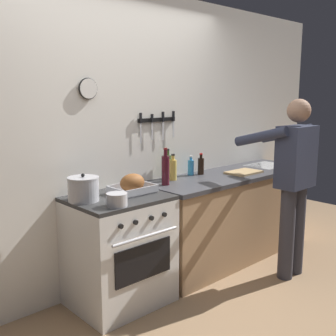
{
  "coord_description": "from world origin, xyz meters",
  "views": [
    {
      "loc": [
        -2.06,
        -1.59,
        1.71
      ],
      "look_at": [
        0.19,
        0.85,
        1.1
      ],
      "focal_mm": 43.69,
      "sensor_mm": 36.0,
      "label": 1
    }
  ],
  "objects_px": {
    "bottle_dish_soap": "(191,167)",
    "bottle_olive_oil": "(168,166)",
    "saucepan": "(117,200)",
    "roasting_pan": "(132,185)",
    "bottle_cooking_oil": "(173,169)",
    "bottle_soy_sauce": "(201,166)",
    "stove": "(119,250)",
    "stock_pot": "(83,189)",
    "person_cook": "(293,177)",
    "bottle_wine_red": "(166,169)",
    "cutting_board": "(244,172)"
  },
  "relations": [
    {
      "from": "bottle_dish_soap",
      "to": "bottle_olive_oil",
      "type": "relative_size",
      "value": 0.68
    },
    {
      "from": "saucepan",
      "to": "bottle_olive_oil",
      "type": "xyz_separation_m",
      "value": [
        0.94,
        0.47,
        0.07
      ]
    },
    {
      "from": "roasting_pan",
      "to": "saucepan",
      "type": "bearing_deg",
      "value": -144.23
    },
    {
      "from": "bottle_cooking_oil",
      "to": "bottle_soy_sauce",
      "type": "bearing_deg",
      "value": 1.6
    },
    {
      "from": "bottle_olive_oil",
      "to": "bottle_soy_sauce",
      "type": "bearing_deg",
      "value": -11.49
    },
    {
      "from": "stove",
      "to": "bottle_cooking_oil",
      "type": "distance_m",
      "value": 0.95
    },
    {
      "from": "stock_pot",
      "to": "roasting_pan",
      "type": "bearing_deg",
      "value": -7.77
    },
    {
      "from": "person_cook",
      "to": "bottle_wine_red",
      "type": "bearing_deg",
      "value": 58.33
    },
    {
      "from": "cutting_board",
      "to": "bottle_wine_red",
      "type": "bearing_deg",
      "value": 171.37
    },
    {
      "from": "person_cook",
      "to": "bottle_olive_oil",
      "type": "distance_m",
      "value": 1.17
    },
    {
      "from": "bottle_cooking_oil",
      "to": "bottle_dish_soap",
      "type": "relative_size",
      "value": 1.27
    },
    {
      "from": "saucepan",
      "to": "bottle_soy_sauce",
      "type": "xyz_separation_m",
      "value": [
        1.32,
        0.39,
        0.04
      ]
    },
    {
      "from": "person_cook",
      "to": "bottle_wine_red",
      "type": "height_order",
      "value": "person_cook"
    },
    {
      "from": "person_cook",
      "to": "saucepan",
      "type": "distance_m",
      "value": 1.72
    },
    {
      "from": "stove",
      "to": "person_cook",
      "type": "bearing_deg",
      "value": -23.91
    },
    {
      "from": "cutting_board",
      "to": "bottle_olive_oil",
      "type": "bearing_deg",
      "value": 155.88
    },
    {
      "from": "stock_pot",
      "to": "bottle_wine_red",
      "type": "height_order",
      "value": "bottle_wine_red"
    },
    {
      "from": "roasting_pan",
      "to": "saucepan",
      "type": "relative_size",
      "value": 2.28
    },
    {
      "from": "bottle_olive_oil",
      "to": "bottle_soy_sauce",
      "type": "relative_size",
      "value": 1.33
    },
    {
      "from": "roasting_pan",
      "to": "bottle_wine_red",
      "type": "distance_m",
      "value": 0.42
    },
    {
      "from": "bottle_dish_soap",
      "to": "bottle_olive_oil",
      "type": "bearing_deg",
      "value": 173.16
    },
    {
      "from": "saucepan",
      "to": "cutting_board",
      "type": "relative_size",
      "value": 0.43
    },
    {
      "from": "stove",
      "to": "roasting_pan",
      "type": "relative_size",
      "value": 2.56
    },
    {
      "from": "stove",
      "to": "roasting_pan",
      "type": "distance_m",
      "value": 0.54
    },
    {
      "from": "cutting_board",
      "to": "bottle_dish_soap",
      "type": "relative_size",
      "value": 1.84
    },
    {
      "from": "bottle_dish_soap",
      "to": "bottle_soy_sauce",
      "type": "relative_size",
      "value": 0.91
    },
    {
      "from": "stove",
      "to": "bottle_soy_sauce",
      "type": "relative_size",
      "value": 4.18
    },
    {
      "from": "roasting_pan",
      "to": "bottle_wine_red",
      "type": "height_order",
      "value": "bottle_wine_red"
    },
    {
      "from": "cutting_board",
      "to": "bottle_soy_sauce",
      "type": "relative_size",
      "value": 1.67
    },
    {
      "from": "person_cook",
      "to": "stove",
      "type": "bearing_deg",
      "value": 72.17
    },
    {
      "from": "saucepan",
      "to": "stove",
      "type": "bearing_deg",
      "value": 52.57
    },
    {
      "from": "roasting_pan",
      "to": "bottle_cooking_oil",
      "type": "distance_m",
      "value": 0.61
    },
    {
      "from": "person_cook",
      "to": "cutting_board",
      "type": "height_order",
      "value": "person_cook"
    },
    {
      "from": "cutting_board",
      "to": "person_cook",
      "type": "bearing_deg",
      "value": -92.65
    },
    {
      "from": "saucepan",
      "to": "bottle_wine_red",
      "type": "distance_m",
      "value": 0.79
    },
    {
      "from": "bottle_cooking_oil",
      "to": "bottle_soy_sauce",
      "type": "height_order",
      "value": "bottle_cooking_oil"
    },
    {
      "from": "bottle_wine_red",
      "to": "bottle_olive_oil",
      "type": "bearing_deg",
      "value": 43.28
    },
    {
      "from": "bottle_wine_red",
      "to": "bottle_soy_sauce",
      "type": "height_order",
      "value": "bottle_wine_red"
    },
    {
      "from": "bottle_wine_red",
      "to": "person_cook",
      "type": "bearing_deg",
      "value": -37.74
    },
    {
      "from": "bottle_olive_oil",
      "to": "cutting_board",
      "type": "bearing_deg",
      "value": -24.12
    },
    {
      "from": "person_cook",
      "to": "bottle_soy_sauce",
      "type": "height_order",
      "value": "person_cook"
    },
    {
      "from": "person_cook",
      "to": "bottle_wine_red",
      "type": "distance_m",
      "value": 1.18
    },
    {
      "from": "person_cook",
      "to": "stock_pot",
      "type": "height_order",
      "value": "person_cook"
    },
    {
      "from": "bottle_dish_soap",
      "to": "stove",
      "type": "bearing_deg",
      "value": -168.43
    },
    {
      "from": "bottle_cooking_oil",
      "to": "bottle_dish_soap",
      "type": "xyz_separation_m",
      "value": [
        0.3,
        0.06,
        -0.02
      ]
    },
    {
      "from": "saucepan",
      "to": "cutting_board",
      "type": "xyz_separation_m",
      "value": [
        1.69,
        0.13,
        -0.04
      ]
    },
    {
      "from": "stove",
      "to": "cutting_board",
      "type": "bearing_deg",
      "value": -3.3
    },
    {
      "from": "roasting_pan",
      "to": "bottle_wine_red",
      "type": "xyz_separation_m",
      "value": [
        0.41,
        0.04,
        0.07
      ]
    },
    {
      "from": "stove",
      "to": "cutting_board",
      "type": "height_order",
      "value": "cutting_board"
    },
    {
      "from": "bottle_wine_red",
      "to": "bottle_dish_soap",
      "type": "distance_m",
      "value": 0.52
    }
  ]
}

